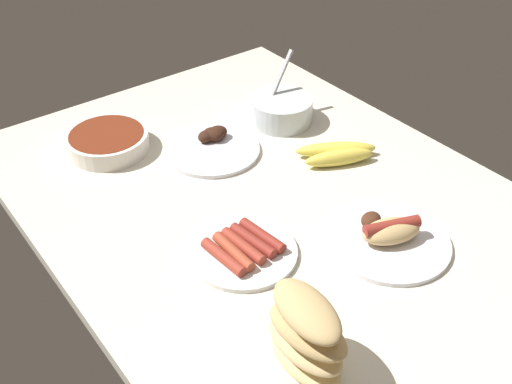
# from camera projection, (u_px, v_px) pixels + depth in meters

# --- Properties ---
(ground_plane) EXTENTS (1.20, 0.90, 0.03)m
(ground_plane) POSITION_uv_depth(u_px,v_px,m) (267.00, 200.00, 1.29)
(ground_plane) COLOR silver
(plate_grilled_meat) EXTENTS (0.22, 0.22, 0.04)m
(plate_grilled_meat) POSITION_uv_depth(u_px,v_px,m) (213.00, 146.00, 1.41)
(plate_grilled_meat) COLOR white
(plate_grilled_meat) RESTS_ON ground_plane
(plate_hotdog_assembled) EXTENTS (0.23, 0.23, 0.06)m
(plate_hotdog_assembled) POSITION_uv_depth(u_px,v_px,m) (389.00, 236.00, 1.15)
(plate_hotdog_assembled) COLOR white
(plate_hotdog_assembled) RESTS_ON ground_plane
(plate_sausages) EXTENTS (0.20, 0.20, 0.03)m
(plate_sausages) POSITION_uv_depth(u_px,v_px,m) (243.00, 250.00, 1.13)
(plate_sausages) COLOR white
(plate_sausages) RESTS_ON ground_plane
(bowl_chili) EXTENTS (0.19, 0.19, 0.04)m
(bowl_chili) POSITION_uv_depth(u_px,v_px,m) (107.00, 141.00, 1.41)
(bowl_chili) COLOR white
(bowl_chili) RESTS_ON ground_plane
(bowl_coleslaw) EXTENTS (0.16, 0.16, 0.16)m
(bowl_coleslaw) POSITION_uv_depth(u_px,v_px,m) (281.00, 109.00, 1.50)
(bowl_coleslaw) COLOR silver
(bowl_coleslaw) RESTS_ON ground_plane
(banana_bunch) EXTENTS (0.14, 0.19, 0.04)m
(banana_bunch) POSITION_uv_depth(u_px,v_px,m) (337.00, 153.00, 1.37)
(banana_bunch) COLOR #E5D14C
(banana_bunch) RESTS_ON ground_plane
(bread_stack) EXTENTS (0.15, 0.09, 0.14)m
(bread_stack) POSITION_uv_depth(u_px,v_px,m) (306.00, 337.00, 0.89)
(bread_stack) COLOR #E5C689
(bread_stack) RESTS_ON ground_plane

